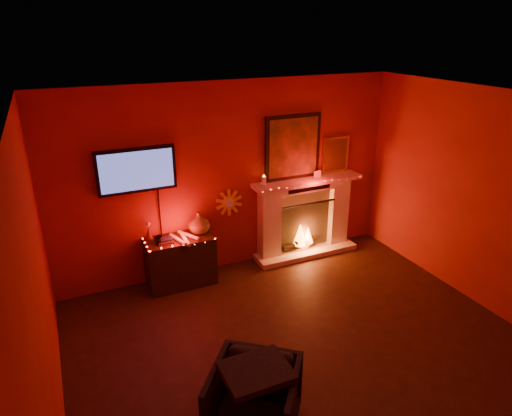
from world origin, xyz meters
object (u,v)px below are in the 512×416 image
at_px(armchair, 254,402).
at_px(fireplace, 304,210).
at_px(tv, 137,171).
at_px(console_table, 182,257).
at_px(sunburst_clock, 229,203).

bearing_deg(armchair, fireplace, 91.30).
height_order(fireplace, tv, fireplace).
bearing_deg(fireplace, console_table, -176.39).
distance_m(fireplace, sunburst_clock, 1.23).
distance_m(fireplace, console_table, 2.02).
bearing_deg(console_table, sunburst_clock, 15.22).
xyz_separation_m(sunburst_clock, console_table, (-0.79, -0.22, -0.60)).
bearing_deg(sunburst_clock, fireplace, -4.37).
bearing_deg(fireplace, sunburst_clock, 175.63).
xyz_separation_m(tv, sunburst_clock, (1.25, 0.03, -0.65)).
relative_size(fireplace, tv, 1.76).
xyz_separation_m(sunburst_clock, armchair, (-0.93, -2.92, -0.66)).
relative_size(sunburst_clock, armchair, 0.53).
xyz_separation_m(fireplace, tv, (-2.44, 0.06, 0.92)).
bearing_deg(console_table, armchair, -92.85).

